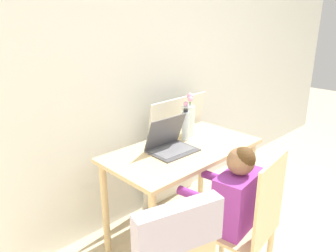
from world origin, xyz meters
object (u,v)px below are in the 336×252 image
(chair_occupied, at_px, (247,226))
(laptop, at_px, (170,143))
(water_bottle, at_px, (185,126))
(person_seated, at_px, (229,200))
(flower_vase, at_px, (188,118))

(chair_occupied, distance_m, laptop, 0.77)
(chair_occupied, bearing_deg, water_bottle, -116.92)
(laptop, bearing_deg, person_seated, -93.42)
(person_seated, bearing_deg, laptop, -103.14)
(flower_vase, bearing_deg, chair_occupied, -114.12)
(person_seated, height_order, flower_vase, flower_vase)
(person_seated, xyz_separation_m, laptop, (0.05, 0.57, 0.19))
(flower_vase, relative_size, water_bottle, 1.35)
(laptop, bearing_deg, water_bottle, 16.40)
(laptop, xyz_separation_m, water_bottle, (0.23, 0.06, 0.06))
(laptop, height_order, flower_vase, flower_vase)
(laptop, bearing_deg, chair_occupied, -90.99)
(laptop, relative_size, water_bottle, 1.33)
(chair_occupied, height_order, flower_vase, flower_vase)
(chair_occupied, relative_size, flower_vase, 2.79)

